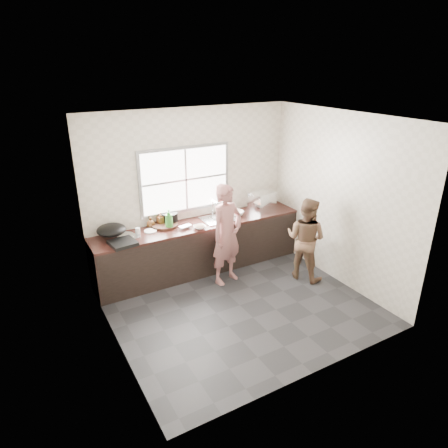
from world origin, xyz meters
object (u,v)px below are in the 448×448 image
bottle_brown_tall (161,219)px  pot_lid_right (125,235)px  bowl_mince (200,227)px  glass_jar (138,231)px  person_side (306,239)px  black_pot (170,218)px  plate_food (151,231)px  dish_rack (262,201)px  bowl_crabs (236,214)px  wok (111,230)px  pot_lid_left (133,236)px  bottle_green (169,219)px  woman (227,238)px  bowl_held (217,218)px  cutting_board (165,225)px  burner (123,243)px  bottle_brown_short (151,223)px

bottle_brown_tall → pot_lid_right: 0.65m
bowl_mince → glass_jar: 0.97m
person_side → black_pot: size_ratio=5.38×
pot_lid_right → glass_jar: bearing=-12.4°
plate_food → dish_rack: (2.10, -0.04, 0.16)m
bowl_crabs → wok: bearing=177.5°
bowl_mince → black_pot: (-0.33, 0.44, 0.07)m
black_pot → pot_lid_left: black_pot is taller
bottle_green → bottle_brown_tall: bottle_green is taller
wok → pot_lid_left: bearing=-16.4°
dish_rack → woman: bearing=-165.7°
bowl_crabs → person_side: bearing=-58.3°
bowl_mince → bottle_brown_tall: bottle_brown_tall is taller
bowl_held → cutting_board: bearing=171.0°
glass_jar → dish_rack: dish_rack is taller
burner → bowl_held: bearing=7.3°
bowl_crabs → bottle_green: 1.24m
cutting_board → bottle_brown_short: (-0.21, 0.07, 0.06)m
pot_lid_right → bottle_brown_tall: bearing=11.6°
bowl_crabs → bottle_brown_short: size_ratio=1.36×
bowl_crabs → glass_jar: glass_jar is taller
woman → bottle_green: size_ratio=4.60×
bottle_green → burner: size_ratio=0.93×
plate_food → pot_lid_right: (-0.39, 0.03, -0.00)m
plate_food → bottle_brown_short: bearing=68.0°
bowl_held → pot_lid_left: size_ratio=0.83×
woman → wok: (-1.63, 0.64, 0.24)m
bowl_mince → bottle_brown_short: (-0.66, 0.44, 0.05)m
black_pot → pot_lid_right: bearing=-170.8°
cutting_board → bottle_green: (0.03, -0.13, 0.14)m
bowl_crabs → plate_food: (-1.54, 0.07, -0.03)m
woman → cutting_board: (-0.76, 0.71, 0.12)m
bottle_green → bottle_brown_short: bearing=138.9°
plate_food → burner: bearing=-152.4°
cutting_board → plate_food: (-0.28, -0.09, -0.01)m
woman → plate_food: (-1.03, 0.62, 0.10)m
plate_food → bottle_green: (0.30, -0.05, 0.16)m
bowl_mince → bowl_held: (0.44, 0.22, 0.00)m
bottle_brown_short → dish_rack: 2.05m
wok → woman: bearing=-21.5°
woman → cutting_board: bearing=121.1°
plate_food → dish_rack: bearing=-1.1°
woman → dish_rack: bearing=12.8°
pot_lid_left → dish_rack: bearing=0.6°
plate_food → person_side: bearing=-27.5°
wok → pot_lid_right: wok is taller
black_pot → glass_jar: (-0.61, -0.17, -0.04)m
bottle_green → wok: bearing=175.7°
bottle_brown_short → pot_lid_left: 0.44m
dish_rack → wok: bearing=164.4°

